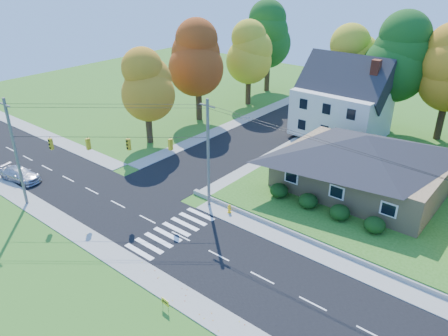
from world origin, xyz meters
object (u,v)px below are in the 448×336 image
at_px(silver_sedan, 20,174).
at_px(white_car, 312,109).
at_px(ranch_house, 363,162).
at_px(fire_hydrant, 229,209).

xyz_separation_m(silver_sedan, white_car, (12.55, 36.80, 0.12)).
relative_size(ranch_house, white_car, 3.01).
relative_size(white_car, fire_hydrant, 5.57).
bearing_deg(white_car, fire_hydrant, -54.51).
bearing_deg(ranch_house, white_car, 130.10).
bearing_deg(fire_hydrant, ranch_house, 56.10).
xyz_separation_m(white_car, fire_hydrant, (7.62, -28.32, -0.40)).
xyz_separation_m(ranch_house, white_car, (-14.82, 17.60, -2.45)).
bearing_deg(fire_hydrant, white_car, 105.06).
bearing_deg(silver_sedan, fire_hydrant, -78.30).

